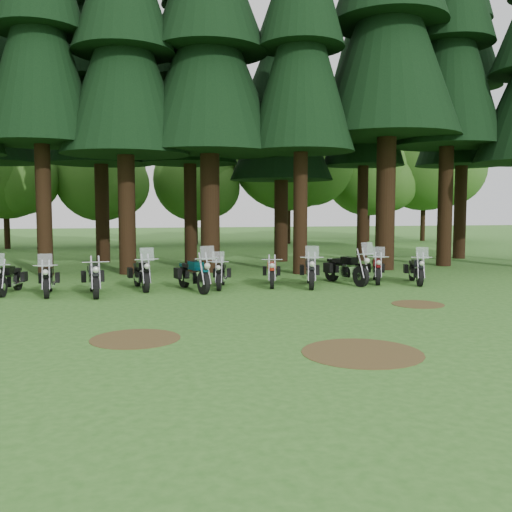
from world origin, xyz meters
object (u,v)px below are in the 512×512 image
at_px(motorcycle_4, 194,275).
at_px(motorcycle_6, 272,273).
at_px(motorcycle_8, 346,270).
at_px(motorcycle_0, 10,279).
at_px(motorcycle_2, 94,279).
at_px(motorcycle_10, 416,271).
at_px(motorcycle_3, 141,275).
at_px(motorcycle_5, 221,275).
at_px(motorcycle_1, 48,280).
at_px(motorcycle_9, 377,270).
at_px(motorcycle_7, 310,272).

bearing_deg(motorcycle_4, motorcycle_6, -3.21).
relative_size(motorcycle_6, motorcycle_8, 0.85).
xyz_separation_m(motorcycle_0, motorcycle_4, (5.52, -0.60, 0.06)).
bearing_deg(motorcycle_2, motorcycle_10, -5.34).
distance_m(motorcycle_3, motorcycle_5, 2.54).
bearing_deg(motorcycle_4, motorcycle_10, -15.36).
distance_m(motorcycle_0, motorcycle_3, 3.92).
xyz_separation_m(motorcycle_2, motorcycle_5, (3.94, 0.70, -0.05)).
relative_size(motorcycle_0, motorcycle_1, 1.00).
distance_m(motorcycle_1, motorcycle_9, 10.82).
xyz_separation_m(motorcycle_0, motorcycle_8, (10.78, -0.11, 0.06)).
height_order(motorcycle_1, motorcycle_9, motorcycle_9).
relative_size(motorcycle_2, motorcycle_10, 1.10).
bearing_deg(motorcycle_0, motorcycle_7, 4.36).
xyz_separation_m(motorcycle_1, motorcycle_6, (7.02, 0.51, -0.02)).
bearing_deg(motorcycle_2, motorcycle_3, 25.93).
height_order(motorcycle_1, motorcycle_7, motorcycle_7).
bearing_deg(motorcycle_10, motorcycle_2, -160.78).
height_order(motorcycle_7, motorcycle_9, motorcycle_7).
xyz_separation_m(motorcycle_4, motorcycle_6, (2.68, 0.61, -0.08)).
bearing_deg(motorcycle_8, motorcycle_6, 161.50).
xyz_separation_m(motorcycle_0, motorcycle_9, (11.97, 0.04, 0.00)).
distance_m(motorcycle_3, motorcycle_7, 5.51).
height_order(motorcycle_6, motorcycle_9, motorcycle_9).
xyz_separation_m(motorcycle_7, motorcycle_8, (1.39, 0.35, 0.02)).
xyz_separation_m(motorcycle_0, motorcycle_6, (8.19, 0.00, -0.02)).
relative_size(motorcycle_5, motorcycle_7, 0.89).
height_order(motorcycle_2, motorcycle_5, motorcycle_5).
xyz_separation_m(motorcycle_1, motorcycle_3, (2.75, 0.59, 0.03)).
xyz_separation_m(motorcycle_5, motorcycle_6, (1.74, 0.12, -0.00)).
distance_m(motorcycle_3, motorcycle_6, 4.28).
bearing_deg(motorcycle_8, motorcycle_5, 164.20).
xyz_separation_m(motorcycle_0, motorcycle_1, (1.17, -0.50, 0.00)).
xyz_separation_m(motorcycle_4, motorcycle_7, (3.88, 0.14, -0.02)).
height_order(motorcycle_0, motorcycle_1, motorcycle_1).
relative_size(motorcycle_9, motorcycle_10, 0.98).
bearing_deg(motorcycle_5, motorcycle_9, 15.06).
height_order(motorcycle_6, motorcycle_7, motorcycle_7).
bearing_deg(motorcycle_2, motorcycle_8, -2.08).
bearing_deg(motorcycle_10, motorcycle_1, -162.50).
xyz_separation_m(motorcycle_5, motorcycle_10, (6.72, -0.40, 0.02)).
xyz_separation_m(motorcycle_9, motorcycle_10, (1.20, -0.56, 0.00)).
distance_m(motorcycle_2, motorcycle_8, 8.30).
relative_size(motorcycle_4, motorcycle_9, 1.14).
xyz_separation_m(motorcycle_1, motorcycle_10, (12.01, -0.01, 0.00)).
bearing_deg(motorcycle_2, motorcycle_5, 3.16).
bearing_deg(motorcycle_9, motorcycle_8, -151.94).
height_order(motorcycle_0, motorcycle_9, motorcycle_9).
bearing_deg(motorcycle_3, motorcycle_1, -176.81).
xyz_separation_m(motorcycle_3, motorcycle_5, (2.53, -0.20, -0.05)).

